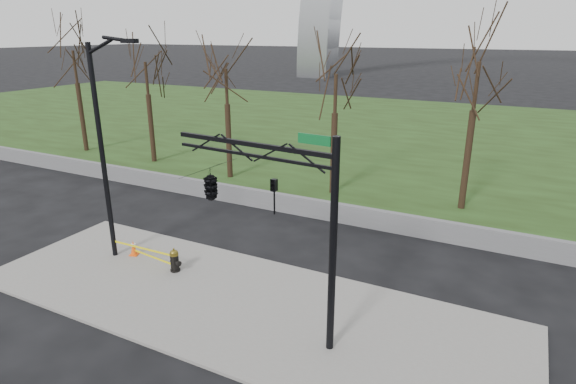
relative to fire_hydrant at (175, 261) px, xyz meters
The scene contains 10 objects.
ground 3.13m from the fire_hydrant, 13.34° to the right, with size 500.00×500.00×0.00m, color black.
sidewalk 3.12m from the fire_hydrant, 13.34° to the right, with size 18.00×6.00×0.10m, color gray.
grass_strip 29.44m from the fire_hydrant, 84.14° to the left, with size 120.00×40.00×0.06m, color #223412.
guardrail 7.88m from the fire_hydrant, 67.58° to the left, with size 60.00×0.30×0.90m, color #59595B.
tree_row 12.80m from the fire_hydrant, 66.14° to the left, with size 49.97×4.00×7.78m.
fire_hydrant is the anchor object (origin of this frame).
traffic_cone 2.30m from the fire_hydrant, behind, with size 0.39×0.39×0.61m.
street_light 4.99m from the fire_hydrant, behind, with size 2.39×0.32×8.21m.
traffic_signal_mast 5.14m from the fire_hydrant, 19.89° to the right, with size 5.09×2.52×6.00m.
caution_tape 1.34m from the fire_hydrant, behind, with size 2.94×0.34×0.45m.
Camera 1 is at (7.58, -11.05, 8.33)m, focal length 29.48 mm.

